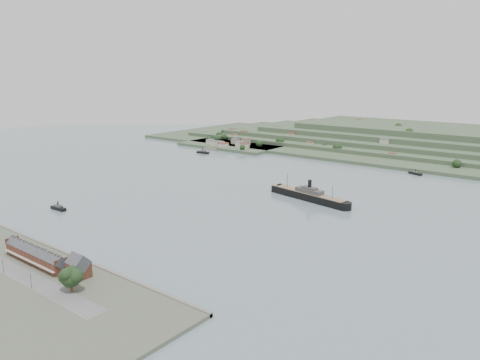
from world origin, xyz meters
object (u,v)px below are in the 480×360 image
Objects in this scene: gabled_building at (79,267)px; fig_tree at (70,277)px; terrace_row at (36,255)px; steamship at (306,195)px; tugboat at (58,208)px.

fig_tree is (12.25, -12.53, 2.28)m from gabled_building.
gabled_building is 17.67m from fig_tree.
fig_tree reaches higher than terrace_row.
tugboat is (-142.98, -154.72, -2.28)m from steamship.
gabled_building is at bearing 134.35° from fig_tree.
gabled_building reaches higher than terrace_row.
steamship is 5.56× the size of tugboat.
steamship is 233.47m from fig_tree.
steamship reaches higher than gabled_building.
steamship is at bearing 90.09° from fig_tree.
terrace_row is at bearing -36.85° from tugboat.
tugboat is (-93.60, 70.16, -5.06)m from terrace_row.
tugboat is at bearing 143.15° from terrace_row.
terrace_row is 3.40× the size of tugboat.
fig_tree reaches higher than tugboat.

